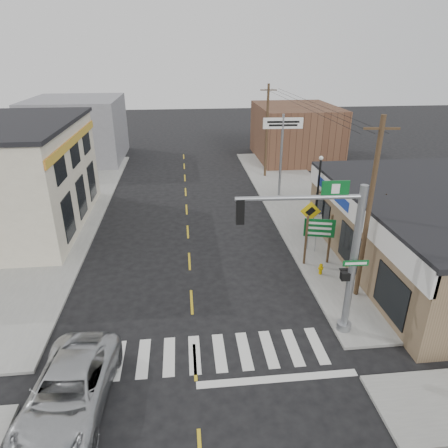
{
  "coord_description": "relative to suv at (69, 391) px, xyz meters",
  "views": [
    {
      "loc": [
        -0.14,
        -12.03,
        11.15
      ],
      "look_at": [
        1.85,
        6.72,
        2.8
      ],
      "focal_mm": 32.0,
      "sensor_mm": 36.0,
      "label": 1
    }
  ],
  "objects": [
    {
      "name": "dance_center_sign",
      "position": [
        11.76,
        19.76,
        4.27
      ],
      "size": [
        3.04,
        0.19,
        6.46
      ],
      "rotation": [
        0.0,
        0.0,
        -0.05
      ],
      "color": "gray",
      "rests_on": "sidewalk_right"
    },
    {
      "name": "sidewalk_right",
      "position": [
        13.21,
        14.71,
        -0.69
      ],
      "size": [
        6.0,
        38.0,
        0.13
      ],
      "primitive_type": "cube",
      "color": "gray",
      "rests_on": "ground"
    },
    {
      "name": "bare_tree",
      "position": [
        13.68,
        8.01,
        3.21
      ],
      "size": [
        2.44,
        2.44,
        4.88
      ],
      "rotation": [
        0.0,
        0.0,
        0.35
      ],
      "color": "black",
      "rests_on": "sidewalk_right"
    },
    {
      "name": "fire_hydrant",
      "position": [
        11.1,
        7.37,
        -0.3
      ],
      "size": [
        0.19,
        0.19,
        0.61
      ],
      "rotation": [
        0.0,
        0.0,
        0.27
      ],
      "color": "#C09900",
      "rests_on": "sidewalk_right"
    },
    {
      "name": "sidewalk_left",
      "position": [
        -4.79,
        14.71,
        -0.69
      ],
      "size": [
        6.0,
        38.0,
        0.13
      ],
      "primitive_type": "cube",
      "color": "gray",
      "rests_on": "ground"
    },
    {
      "name": "utility_pole_far",
      "position": [
        11.71,
        25.22,
        3.58
      ],
      "size": [
        1.43,
        0.21,
        8.21
      ],
      "rotation": [
        0.0,
        0.0,
        -0.13
      ],
      "color": "#3C2D1C",
      "rests_on": "sidewalk_right"
    },
    {
      "name": "bldg_distant_left",
      "position": [
        -6.79,
        33.71,
        2.44
      ],
      "size": [
        9.0,
        10.0,
        6.4
      ],
      "primitive_type": "cube",
      "color": "gray",
      "rests_on": "ground"
    },
    {
      "name": "ped_crossing_sign",
      "position": [
        11.23,
        10.21,
        1.42
      ],
      "size": [
        1.18,
        0.08,
        3.03
      ],
      "rotation": [
        0.0,
        0.0,
        -0.15
      ],
      "color": "gray",
      "rests_on": "sidewalk_right"
    },
    {
      "name": "center_line",
      "position": [
        4.21,
        9.71,
        -0.75
      ],
      "size": [
        0.12,
        56.0,
        0.01
      ],
      "primitive_type": "cube",
      "color": "gold",
      "rests_on": "ground"
    },
    {
      "name": "guide_sign",
      "position": [
        11.22,
        8.53,
        1.23
      ],
      "size": [
        1.65,
        0.14,
        2.88
      ],
      "rotation": [
        0.0,
        0.0,
        -0.25
      ],
      "color": "#4D3924",
      "rests_on": "sidewalk_right"
    },
    {
      "name": "lamp_post",
      "position": [
        12.47,
        12.57,
        2.3
      ],
      "size": [
        0.66,
        0.51,
        5.04
      ],
      "rotation": [
        0.0,
        0.0,
        -0.08
      ],
      "color": "black",
      "rests_on": "sidewalk_right"
    },
    {
      "name": "traffic_signal_pole",
      "position": [
        9.82,
        2.86,
        3.32
      ],
      "size": [
        5.24,
        0.39,
        6.64
      ],
      "rotation": [
        0.0,
        0.0,
        -0.04
      ],
      "color": "gray",
      "rests_on": "sidewalk_right"
    },
    {
      "name": "bldg_distant_right",
      "position": [
        16.21,
        31.71,
        2.04
      ],
      "size": [
        8.0,
        10.0,
        5.6
      ],
      "primitive_type": "cube",
      "color": "brown",
      "rests_on": "ground"
    },
    {
      "name": "shrub_back",
      "position": [
        14.53,
        7.89,
        -0.2
      ],
      "size": [
        1.14,
        1.14,
        0.85
      ],
      "primitive_type": "ellipsoid",
      "color": "black",
      "rests_on": "sidewalk_right"
    },
    {
      "name": "ground",
      "position": [
        4.21,
        1.71,
        -0.76
      ],
      "size": [
        140.0,
        140.0,
        0.0
      ],
      "primitive_type": "plane",
      "color": "black",
      "rests_on": "ground"
    },
    {
      "name": "utility_pole_near",
      "position": [
        12.22,
        5.38,
        3.76
      ],
      "size": [
        1.49,
        0.22,
        8.56
      ],
      "rotation": [
        0.0,
        0.0,
        -0.12
      ],
      "color": "#493024",
      "rests_on": "sidewalk_right"
    },
    {
      "name": "shrub_front",
      "position": [
        14.78,
        5.28,
        -0.15
      ],
      "size": [
        1.27,
        1.27,
        0.95
      ],
      "primitive_type": "ellipsoid",
      "color": "#1F3615",
      "rests_on": "sidewalk_right"
    },
    {
      "name": "crosswalk",
      "position": [
        4.21,
        2.11,
        -0.75
      ],
      "size": [
        11.0,
        2.2,
        0.01
      ],
      "primitive_type": "cube",
      "color": "silver",
      "rests_on": "ground"
    },
    {
      "name": "suv",
      "position": [
        0.0,
        0.0,
        0.0
      ],
      "size": [
        2.95,
        5.64,
        1.51
      ],
      "primitive_type": "imported",
      "rotation": [
        0.0,
        0.0,
        -0.08
      ],
      "color": "#B3B6B9",
      "rests_on": "ground"
    }
  ]
}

